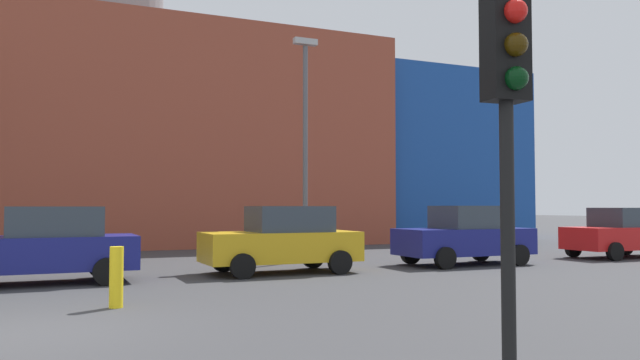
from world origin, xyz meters
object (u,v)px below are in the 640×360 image
parked_car_2 (47,245)px  parked_car_5 (622,233)px  parked_car_3 (283,240)px  bollard_yellow_1 (116,277)px  street_lamp (305,133)px  parked_car_4 (466,235)px  traffic_light_near_right (508,105)px

parked_car_2 → parked_car_5: bearing=-180.0°
parked_car_2 → parked_car_3: size_ratio=0.99×
parked_car_2 → parked_car_3: (5.83, -0.00, 0.01)m
bollard_yellow_1 → parked_car_3: bearing=41.9°
street_lamp → parked_car_3: bearing=-122.1°
parked_car_4 → traffic_light_near_right: traffic_light_near_right is taller
parked_car_4 → bollard_yellow_1: 11.52m
street_lamp → parked_car_2: bearing=-158.6°
parked_car_3 → parked_car_4: 6.00m
parked_car_2 → parked_car_3: 5.83m
parked_car_4 → parked_car_3: bearing=-0.0°
parked_car_4 → traffic_light_near_right: bearing=54.4°
parked_car_5 → bollard_yellow_1: 17.91m
bollard_yellow_1 → parked_car_4: bearing=21.5°
parked_car_3 → street_lamp: (1.90, 3.02, 3.29)m
parked_car_5 → bollard_yellow_1: parked_car_5 is taller
parked_car_2 → traffic_light_near_right: 12.31m
parked_car_3 → bollard_yellow_1: size_ratio=3.86×
street_lamp → parked_car_4: bearing=-36.4°
traffic_light_near_right → bollard_yellow_1: 8.09m
parked_car_2 → street_lamp: 8.93m
parked_car_5 → traffic_light_near_right: traffic_light_near_right is taller
traffic_light_near_right → bollard_yellow_1: (-2.36, 7.45, -2.09)m
parked_car_2 → parked_car_4: 11.84m
traffic_light_near_right → parked_car_5: bearing=132.1°
parked_car_2 → street_lamp: size_ratio=0.56×
parked_car_3 → traffic_light_near_right: (-2.35, -11.68, 1.73)m
bollard_yellow_1 → street_lamp: (6.61, 7.25, 3.65)m
parked_car_2 → parked_car_5: (18.52, -0.00, -0.02)m
traffic_light_near_right → street_lamp: street_lamp is taller
parked_car_5 → bollard_yellow_1: bearing=13.7°
parked_car_4 → bollard_yellow_1: size_ratio=3.89×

